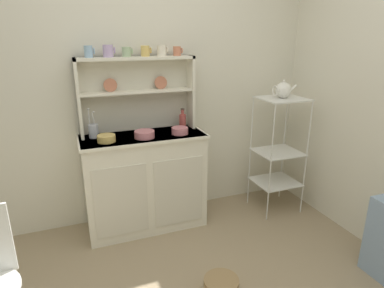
# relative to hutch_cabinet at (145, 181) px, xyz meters

# --- Properties ---
(wall_back) EXTENTS (3.84, 0.05, 2.50)m
(wall_back) POSITION_rel_hutch_cabinet_xyz_m (0.05, 0.26, 0.81)
(wall_back) COLOR silver
(wall_back) RESTS_ON ground
(hutch_cabinet) EXTENTS (1.05, 0.45, 0.86)m
(hutch_cabinet) POSITION_rel_hutch_cabinet_xyz_m (0.00, 0.00, 0.00)
(hutch_cabinet) COLOR silver
(hutch_cabinet) RESTS_ON ground
(hutch_shelf_unit) EXTENTS (0.98, 0.18, 0.63)m
(hutch_shelf_unit) POSITION_rel_hutch_cabinet_xyz_m (-0.00, 0.16, 0.79)
(hutch_shelf_unit) COLOR silver
(hutch_shelf_unit) RESTS_ON hutch_cabinet
(bakers_rack) EXTENTS (0.41, 0.37, 1.12)m
(bakers_rack) POSITION_rel_hutch_cabinet_xyz_m (1.27, -0.14, 0.23)
(bakers_rack) COLOR silver
(bakers_rack) RESTS_ON ground
(floor_basket) EXTENTS (0.24, 0.24, 0.12)m
(floor_basket) POSITION_rel_hutch_cabinet_xyz_m (0.26, -1.03, -0.38)
(floor_basket) COLOR #93754C
(floor_basket) RESTS_ON ground
(cup_sky_0) EXTENTS (0.08, 0.06, 0.09)m
(cup_sky_0) POSITION_rel_hutch_cabinet_xyz_m (-0.36, 0.12, 1.10)
(cup_sky_0) COLOR #8EB2D1
(cup_sky_0) RESTS_ON hutch_shelf_unit
(cup_lilac_1) EXTENTS (0.09, 0.08, 0.09)m
(cup_lilac_1) POSITION_rel_hutch_cabinet_xyz_m (-0.21, 0.12, 1.10)
(cup_lilac_1) COLOR #B79ECC
(cup_lilac_1) RESTS_ON hutch_shelf_unit
(cup_sage_2) EXTENTS (0.08, 0.07, 0.08)m
(cup_sage_2) POSITION_rel_hutch_cabinet_xyz_m (-0.07, 0.12, 1.09)
(cup_sage_2) COLOR #9EB78E
(cup_sage_2) RESTS_ON hutch_shelf_unit
(cup_gold_3) EXTENTS (0.09, 0.07, 0.09)m
(cup_gold_3) POSITION_rel_hutch_cabinet_xyz_m (0.08, 0.12, 1.09)
(cup_gold_3) COLOR #DBB760
(cup_gold_3) RESTS_ON hutch_shelf_unit
(cup_cream_4) EXTENTS (0.09, 0.08, 0.09)m
(cup_cream_4) POSITION_rel_hutch_cabinet_xyz_m (0.22, 0.12, 1.09)
(cup_cream_4) COLOR silver
(cup_cream_4) RESTS_ON hutch_shelf_unit
(cup_terracotta_5) EXTENTS (0.08, 0.07, 0.08)m
(cup_terracotta_5) POSITION_rel_hutch_cabinet_xyz_m (0.36, 0.12, 1.09)
(cup_terracotta_5) COLOR #C67556
(cup_terracotta_5) RESTS_ON hutch_shelf_unit
(bowl_mixing_large) EXTENTS (0.14, 0.14, 0.05)m
(bowl_mixing_large) POSITION_rel_hutch_cabinet_xyz_m (-0.31, -0.07, 0.44)
(bowl_mixing_large) COLOR #DBB760
(bowl_mixing_large) RESTS_ON hutch_cabinet
(bowl_floral_medium) EXTENTS (0.17, 0.17, 0.06)m
(bowl_floral_medium) POSITION_rel_hutch_cabinet_xyz_m (-0.00, -0.07, 0.45)
(bowl_floral_medium) COLOR #D17A84
(bowl_floral_medium) RESTS_ON hutch_cabinet
(bowl_cream_small) EXTENTS (0.14, 0.14, 0.06)m
(bowl_cream_small) POSITION_rel_hutch_cabinet_xyz_m (0.31, -0.07, 0.45)
(bowl_cream_small) COLOR #D17A84
(bowl_cream_small) RESTS_ON hutch_cabinet
(jam_bottle) EXTENTS (0.06, 0.06, 0.18)m
(jam_bottle) POSITION_rel_hutch_cabinet_xyz_m (0.39, 0.09, 0.49)
(jam_bottle) COLOR #B74C47
(jam_bottle) RESTS_ON hutch_cabinet
(utensil_jar) EXTENTS (0.08, 0.08, 0.25)m
(utensil_jar) POSITION_rel_hutch_cabinet_xyz_m (-0.39, 0.08, 0.48)
(utensil_jar) COLOR #B2B7C6
(utensil_jar) RESTS_ON hutch_cabinet
(porcelain_teapot) EXTENTS (0.23, 0.14, 0.17)m
(porcelain_teapot) POSITION_rel_hutch_cabinet_xyz_m (1.27, -0.14, 0.75)
(porcelain_teapot) COLOR white
(porcelain_teapot) RESTS_ON bakers_rack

